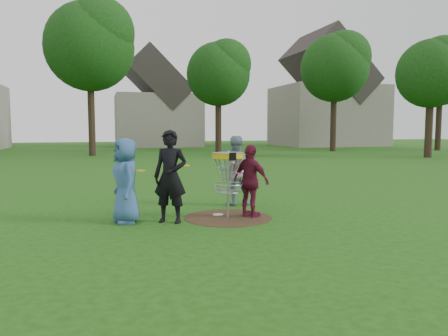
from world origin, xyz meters
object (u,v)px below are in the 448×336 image
object	(u,v)px
player_black	(170,176)
player_grey	(235,170)
player_maroon	(251,181)
disc_golf_basket	(228,168)
player_blue	(126,180)

from	to	relation	value
player_black	player_grey	distance (m)	2.35
player_maroon	disc_golf_basket	world-z (taller)	player_maroon
player_maroon	disc_golf_basket	size ratio (longest dim) A/B	1.09
player_black	player_maroon	distance (m)	1.68
player_grey	player_maroon	bearing A→B (deg)	83.49
disc_golf_basket	player_maroon	bearing A→B (deg)	-7.31
player_black	player_maroon	bearing A→B (deg)	30.16
player_blue	disc_golf_basket	bearing A→B (deg)	75.30
player_grey	disc_golf_basket	world-z (taller)	player_grey
player_maroon	player_blue	bearing A→B (deg)	53.02
player_black	disc_golf_basket	size ratio (longest dim) A/B	1.31
player_maroon	player_black	bearing A→B (deg)	58.63
player_blue	player_black	size ratio (longest dim) A/B	0.91
disc_golf_basket	player_blue	bearing A→B (deg)	177.03
player_blue	player_grey	xyz separation A→B (m)	(2.61, 1.31, 0.00)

